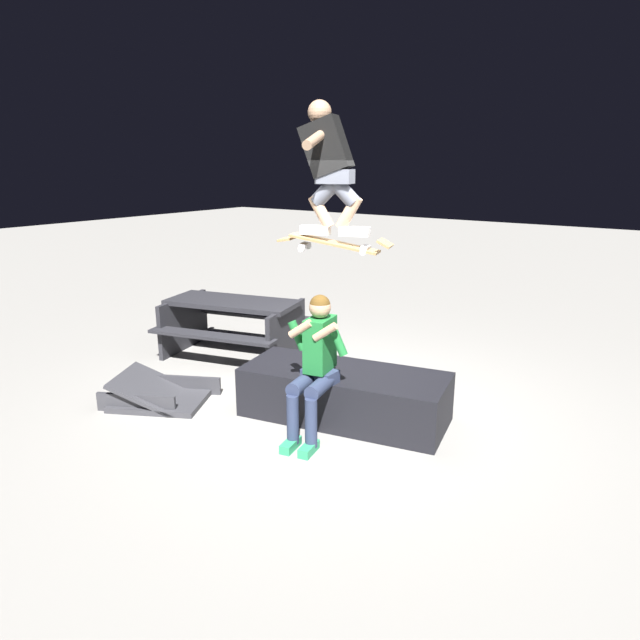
{
  "coord_description": "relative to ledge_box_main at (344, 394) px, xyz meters",
  "views": [
    {
      "loc": [
        -3.02,
        4.56,
        2.48
      ],
      "look_at": [
        -0.14,
        0.51,
        1.1
      ],
      "focal_mm": 31.85,
      "sensor_mm": 36.0,
      "label": 1
    }
  ],
  "objects": [
    {
      "name": "ledge_box_main",
      "position": [
        0.0,
        0.0,
        0.0
      ],
      "size": [
        2.15,
        1.2,
        0.5
      ],
      "primitive_type": "cube",
      "rotation": [
        0.0,
        0.0,
        0.2
      ],
      "color": "black",
      "rests_on": "ground"
    },
    {
      "name": "skateboard",
      "position": [
        -0.06,
        0.28,
        1.54
      ],
      "size": [
        1.03,
        0.49,
        0.15
      ],
      "color": "#AD8451"
    },
    {
      "name": "skater_airborne",
      "position": [
        -0.01,
        0.3,
        2.23
      ],
      "size": [
        0.64,
        0.87,
        1.12
      ],
      "color": "white"
    },
    {
      "name": "picnic_table_back",
      "position": [
        2.25,
        -0.77,
        0.25
      ],
      "size": [
        1.99,
        1.73,
        0.75
      ],
      "color": "#28282D",
      "rests_on": "ground"
    },
    {
      "name": "person_sitting_on_ledge",
      "position": [
        0.01,
        0.47,
        0.49
      ],
      "size": [
        0.59,
        0.78,
        1.33
      ],
      "color": "#2D3856",
      "rests_on": "ground"
    },
    {
      "name": "ground_plane",
      "position": [
        0.17,
        -0.15,
        -0.25
      ],
      "size": [
        40.0,
        40.0,
        0.0
      ],
      "primitive_type": "plane",
      "color": "gray"
    },
    {
      "name": "kicker_ramp",
      "position": [
        1.8,
        0.82,
        -0.18
      ],
      "size": [
        1.16,
        1.07,
        0.41
      ],
      "color": "#38383D",
      "rests_on": "ground"
    }
  ]
}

